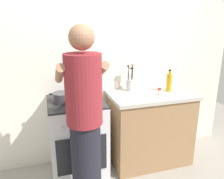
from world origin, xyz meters
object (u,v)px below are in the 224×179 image
stove_range (78,138)px  person (85,127)px  oil_bottle (169,82)px  spice_bottle (159,92)px  utensil_crock (130,82)px  mixing_bowl (88,95)px  pot (62,97)px

stove_range → person: size_ratio=0.53×
oil_bottle → spice_bottle: bearing=-151.9°
utensil_crock → person: 1.04m
mixing_bowl → utensil_crock: utensil_crock is taller
pot → spice_bottle: 1.11m
stove_range → oil_bottle: (1.14, 0.02, 0.56)m
spice_bottle → stove_range: bearing=175.8°
spice_bottle → person: bearing=-152.5°
person → oil_bottle: bearing=27.5°
mixing_bowl → oil_bottle: (1.00, 0.01, 0.06)m
stove_range → mixing_bowl: 0.52m
stove_range → mixing_bowl: bearing=7.3°
stove_range → utensil_crock: bearing=14.6°
pot → person: bearing=-76.8°
pot → oil_bottle: bearing=1.2°
utensil_crock → person: size_ratio=0.20×
stove_range → utensil_crock: size_ratio=2.67×
person → spice_bottle: bearing=27.5°
oil_bottle → person: 1.30m
stove_range → spice_bottle: 1.08m
spice_bottle → person: (-0.97, -0.50, -0.08)m
mixing_bowl → person: 0.62m
pot → person: size_ratio=0.15×
spice_bottle → person: person is taller
mixing_bowl → oil_bottle: oil_bottle is taller
stove_range → utensil_crock: (0.70, 0.18, 0.56)m
spice_bottle → utensil_crock: bearing=136.3°
utensil_crock → spice_bottle: (0.26, -0.25, -0.07)m
utensil_crock → spice_bottle: 0.37m
mixing_bowl → person: person is taller
mixing_bowl → spice_bottle: size_ratio=3.38×
stove_range → spice_bottle: size_ratio=11.24×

